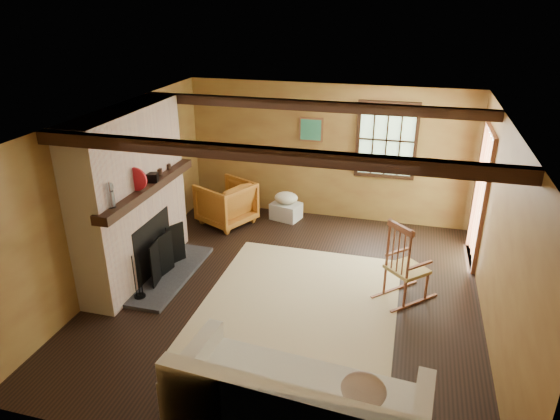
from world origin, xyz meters
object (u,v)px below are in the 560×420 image
(armchair, at_px, (226,203))
(rocking_chair, at_px, (405,267))
(fireplace, at_px, (134,203))
(laundry_basket, at_px, (286,211))
(sofa, at_px, (297,413))

(armchair, bearing_deg, rocking_chair, 88.14)
(fireplace, distance_m, rocking_chair, 3.78)
(laundry_basket, bearing_deg, fireplace, -123.08)
(sofa, distance_m, laundry_basket, 4.94)
(sofa, distance_m, armchair, 4.88)
(fireplace, height_order, armchair, fireplace)
(fireplace, distance_m, sofa, 3.81)
(fireplace, height_order, sofa, fireplace)
(rocking_chair, relative_size, laundry_basket, 2.25)
(fireplace, xyz_separation_m, armchair, (0.59, 1.95, -0.72))
(rocking_chair, bearing_deg, armchair, 16.73)
(sofa, relative_size, laundry_basket, 4.66)
(fireplace, height_order, laundry_basket, fireplace)
(rocking_chair, distance_m, armchair, 3.54)
(laundry_basket, bearing_deg, rocking_chair, -44.48)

